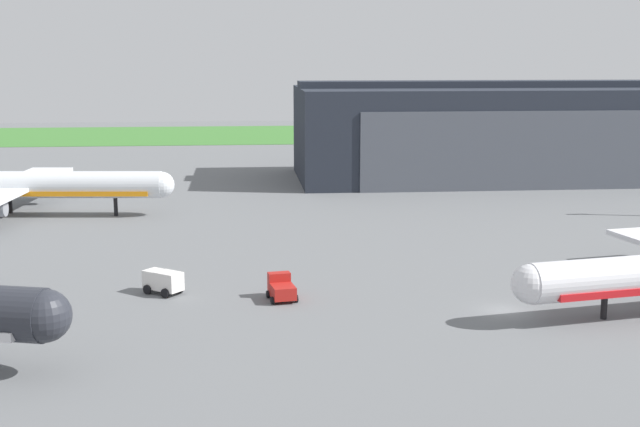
% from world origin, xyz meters
% --- Properties ---
extents(ground_plane, '(440.00, 440.00, 0.00)m').
position_xyz_m(ground_plane, '(0.00, 0.00, 0.00)').
color(ground_plane, slate).
extents(grass_field_strip, '(440.00, 56.00, 0.08)m').
position_xyz_m(grass_field_strip, '(0.00, 171.47, 0.04)').
color(grass_field_strip, '#3E7932').
rests_on(grass_field_strip, ground_plane).
extents(maintenance_hangar, '(75.55, 30.03, 17.87)m').
position_xyz_m(maintenance_hangar, '(24.85, 81.42, 8.48)').
color(maintenance_hangar, '#232833').
rests_on(maintenance_hangar, ground_plane).
extents(airliner_far_right, '(44.58, 40.34, 12.89)m').
position_xyz_m(airliner_far_right, '(-55.41, 51.07, 4.31)').
color(airliner_far_right, silver).
rests_on(airliner_far_right, ground_plane).
extents(ops_van, '(4.15, 3.85, 2.24)m').
position_xyz_m(ops_van, '(-31.11, 8.48, 1.29)').
color(ops_van, white).
rests_on(ops_van, ground_plane).
extents(fuel_bowser, '(2.96, 3.81, 2.35)m').
position_xyz_m(fuel_bowser, '(-19.87, 5.49, 1.08)').
color(fuel_bowser, '#AD1E19').
rests_on(fuel_bowser, ground_plane).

